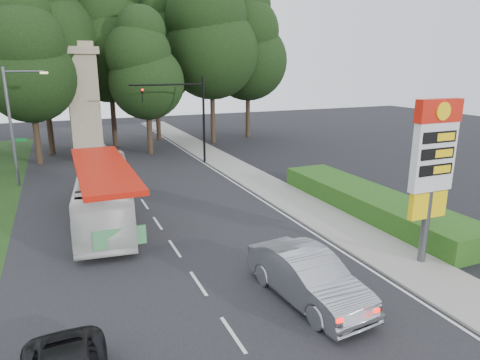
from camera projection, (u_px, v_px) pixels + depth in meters
name	position (u px, v px, depth m)	size (l,w,h in m)	color
ground	(239.00, 345.00, 12.79)	(120.00, 120.00, 0.00)	black
road_surface	(154.00, 218.00, 23.43)	(14.00, 80.00, 0.02)	black
sidewalk_right	(289.00, 198.00, 26.65)	(3.00, 80.00, 0.12)	gray
hedge	(371.00, 202.00, 24.10)	(3.00, 14.00, 1.20)	#244A13
gas_station_pylon	(433.00, 160.00, 16.90)	(2.10, 0.45, 6.85)	#59595E
traffic_signal_mast	(188.00, 108.00, 35.04)	(6.10, 0.35, 7.20)	black
streetlight_signs	(14.00, 122.00, 28.51)	(2.75, 0.98, 8.00)	#59595E
monument	(84.00, 101.00, 37.33)	(3.00, 3.00, 10.05)	gray
tree_center_left	(37.00, 18.00, 37.06)	(10.08, 10.08, 19.80)	#2D2116
tree_center_right	(107.00, 34.00, 41.37)	(9.24, 9.24, 18.15)	#2D2116
tree_east_near	(155.00, 50.00, 45.40)	(8.12, 8.12, 15.95)	#2D2116
tree_east_mid	(211.00, 32.00, 43.32)	(9.52, 9.52, 18.70)	#2D2116
tree_far_east	(248.00, 44.00, 47.25)	(8.68, 8.68, 17.05)	#2D2116
tree_monument_left	(27.00, 58.00, 33.99)	(7.28, 7.28, 14.30)	#2D2116
tree_monument_right	(146.00, 66.00, 38.22)	(6.72, 6.72, 13.20)	#2D2116
transit_bus	(105.00, 194.00, 22.57)	(2.57, 10.98, 3.06)	white
sedan_silver	(308.00, 277.00, 15.01)	(1.89, 5.42, 1.79)	#9A9CA2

